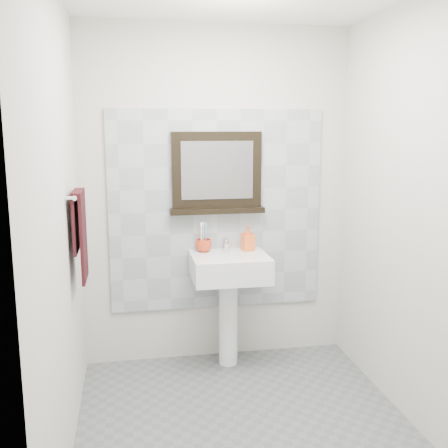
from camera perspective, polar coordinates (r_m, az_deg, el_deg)
The scene contains 13 objects.
floor at distance 3.33m, azimuth 2.61°, elevation -21.65°, with size 2.00×2.20×0.01m, color slate.
back_wall at distance 3.93m, azimuth -0.82°, elevation 2.91°, with size 2.00×0.01×2.50m, color beige.
front_wall at distance 1.84m, azimuth 10.66°, elevation -6.23°, with size 2.00×0.01×2.50m, color beige.
left_wall at distance 2.81m, azimuth -17.43°, elevation -0.68°, with size 0.01×2.20×2.50m, color beige.
right_wall at distance 3.24m, azimuth 20.32°, elevation 0.58°, with size 0.01×2.20×2.50m, color beige.
splashback at distance 3.93m, azimuth -0.79°, elevation 1.44°, with size 1.60×0.02×1.50m, color #A4ADB2.
pedestal_sink at distance 3.84m, azimuth 0.60°, elevation -6.03°, with size 0.55×0.44×0.96m.
toothbrush_cup at distance 3.88m, azimuth -2.24°, elevation -2.36°, with size 0.12×0.12×0.09m, color red.
toothbrushes at distance 3.86m, azimuth -2.26°, elevation -1.25°, with size 0.05×0.04×0.21m.
soap_dispenser at distance 3.91m, azimuth 2.60°, elevation -1.55°, with size 0.08×0.09×0.19m, color #F03A1C.
framed_mirror at distance 3.87m, azimuth -0.79°, elevation 5.40°, with size 0.70×0.11×0.60m.
towel_bar at distance 3.23m, azimuth -15.70°, elevation 3.18°, with size 0.07×0.40×0.03m.
hand_towel at distance 3.27m, azimuth -15.39°, elevation -0.47°, with size 0.06×0.30×0.55m.
Camera 1 is at (-0.64, -2.74, 1.78)m, focal length 42.00 mm.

